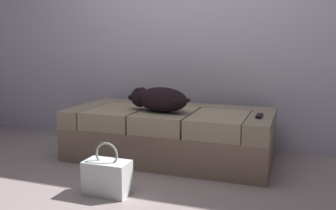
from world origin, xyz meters
TOP-DOWN VIEW (x-y plane):
  - ground_plane at (0.00, 0.00)m, footprint 10.00×10.00m
  - back_wall at (0.00, 1.58)m, footprint 6.40×0.10m
  - couch at (0.00, 0.96)m, footprint 1.83×0.86m
  - dog_dark at (-0.07, 0.84)m, footprint 0.64×0.35m
  - tv_remote at (0.80, 0.88)m, footprint 0.05×0.15m
  - handbag at (-0.14, 0.04)m, footprint 0.32×0.18m

SIDE VIEW (x-z plane):
  - ground_plane at x=0.00m, z-range 0.00..0.00m
  - handbag at x=-0.14m, z-range -0.06..0.31m
  - couch at x=0.00m, z-range 0.00..0.46m
  - tv_remote at x=0.80m, z-range 0.46..0.48m
  - dog_dark at x=-0.07m, z-range 0.46..0.68m
  - back_wall at x=0.00m, z-range 0.00..2.80m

